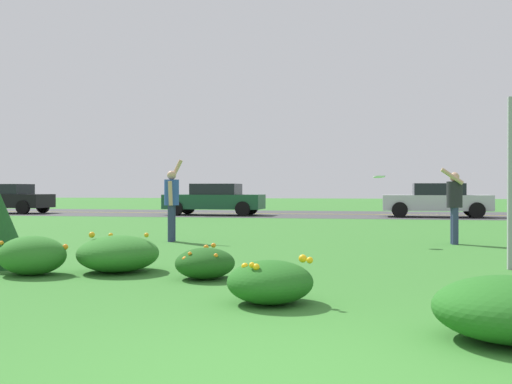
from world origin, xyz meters
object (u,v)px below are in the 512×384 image
car_silver_center_left (437,200)px  person_thrower_blue_shirt (172,199)px  person_catcher_dark_shirt (454,201)px  car_dark_green_center_right (215,199)px  car_black_rightmost (5,198)px  sign_post_near_path (510,183)px  frisbee_white (379,177)px

car_silver_center_left → person_thrower_blue_shirt: bearing=-116.9°
person_catcher_dark_shirt → person_thrower_blue_shirt: bearing=-174.9°
car_dark_green_center_right → car_black_rightmost: same height
car_silver_center_left → car_dark_green_center_right: (-9.89, 0.00, 0.00)m
sign_post_near_path → car_black_rightmost: bearing=138.8°
car_silver_center_left → car_black_rightmost: (-20.65, 0.00, 0.00)m
person_thrower_blue_shirt → car_black_rightmost: 19.47m
sign_post_near_path → car_dark_green_center_right: sign_post_near_path is taller
person_catcher_dark_shirt → car_black_rightmost: (-19.88, 13.42, -0.21)m
person_thrower_blue_shirt → car_silver_center_left: person_thrower_blue_shirt is taller
person_catcher_dark_shirt → car_silver_center_left: (0.77, 13.42, -0.21)m
sign_post_near_path → person_catcher_dark_shirt: bearing=94.5°
car_silver_center_left → car_black_rightmost: size_ratio=1.00×
person_thrower_blue_shirt → car_silver_center_left: 15.68m
frisbee_white → car_dark_green_center_right: bearing=118.5°
person_catcher_dark_shirt → frisbee_white: size_ratio=6.32×
person_catcher_dark_shirt → frisbee_white: 1.76m
frisbee_white → sign_post_near_path: bearing=-63.1°
sign_post_near_path → person_catcher_dark_shirt: sign_post_near_path is taller
sign_post_near_path → person_thrower_blue_shirt: sign_post_near_path is taller
frisbee_white → car_silver_center_left: 14.06m
sign_post_near_path → frisbee_white: sign_post_near_path is taller
sign_post_near_path → person_catcher_dark_shirt: (-0.33, 4.28, -0.35)m
person_catcher_dark_shirt → car_dark_green_center_right: bearing=124.2°
person_thrower_blue_shirt → frisbee_white: size_ratio=7.19×
frisbee_white → car_dark_green_center_right: frisbee_white is taller
person_catcher_dark_shirt → car_silver_center_left: size_ratio=0.37×
car_dark_green_center_right → car_silver_center_left: bearing=0.0°
sign_post_near_path → car_black_rightmost: 26.88m
sign_post_near_path → frisbee_white: (-1.95, 3.86, 0.18)m
car_silver_center_left → car_black_rightmost: same height
car_silver_center_left → frisbee_white: bearing=-99.8°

